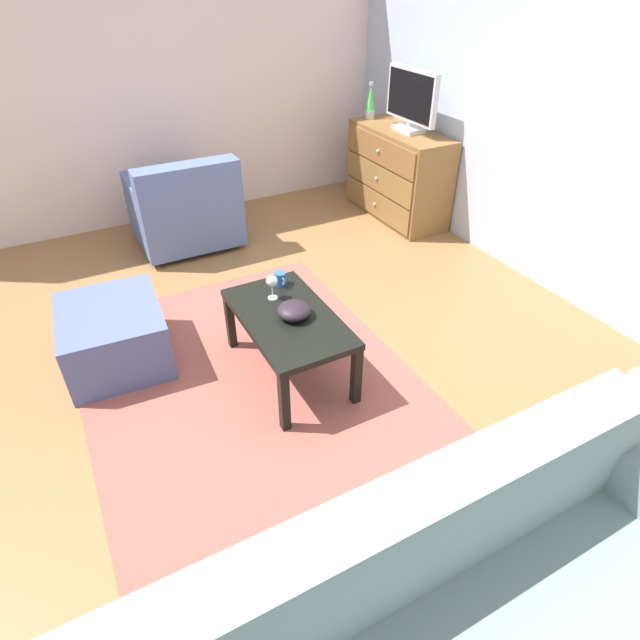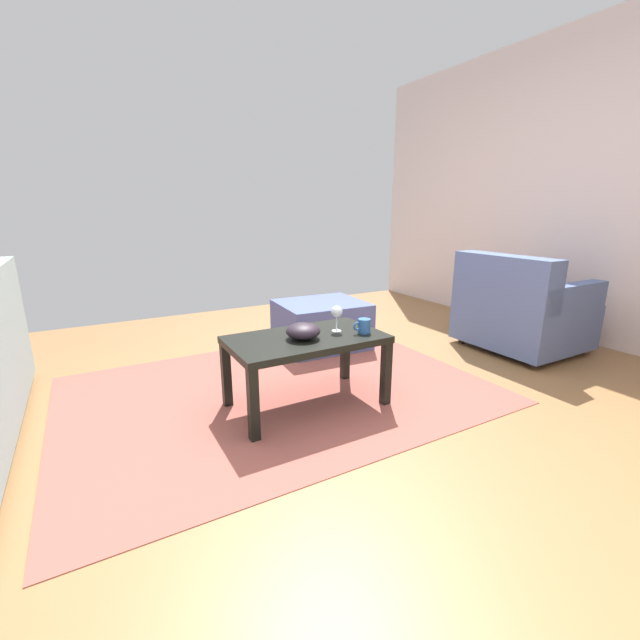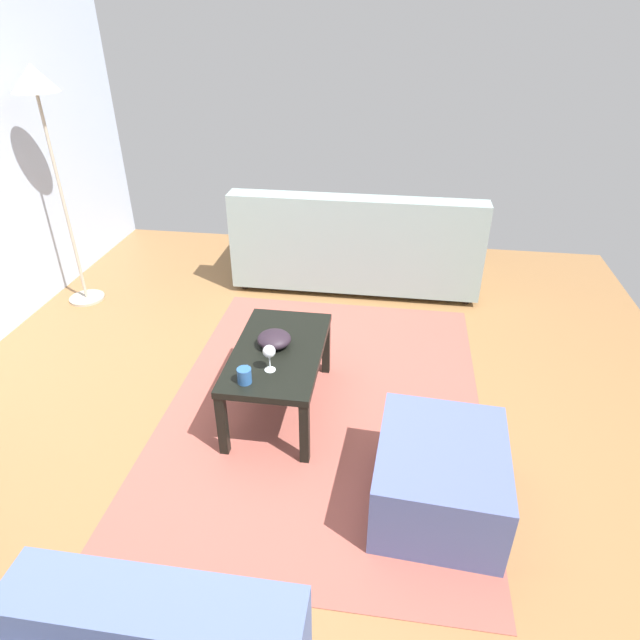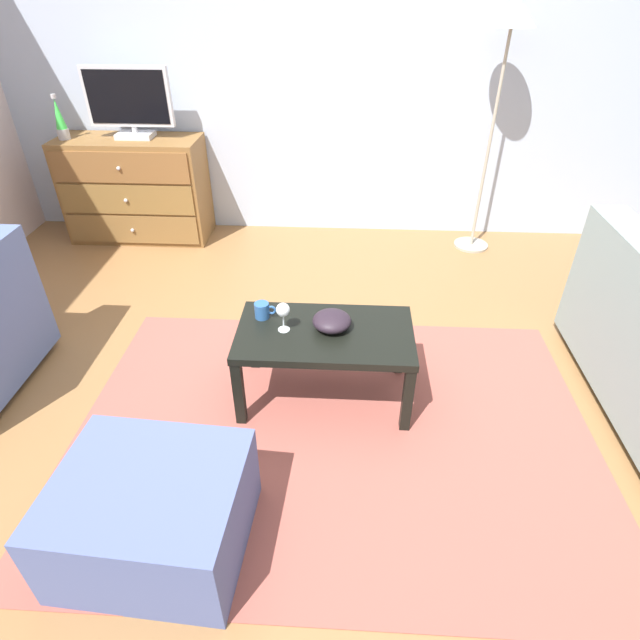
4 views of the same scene
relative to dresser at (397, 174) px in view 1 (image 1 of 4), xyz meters
The scene contains 13 objects.
ground_plane 2.57m from the dresser, 52.70° to the right, with size 5.75×5.13×0.05m, color olive.
wall_accent_rear 1.81m from the dresser, 11.48° to the left, with size 5.75×0.12×2.64m, color #ACB9CE.
wall_plain_left 2.47m from the dresser, 118.63° to the right, with size 0.12×5.13×2.64m, color silver.
area_rug 2.84m from the dresser, 51.93° to the right, with size 2.60×1.90×0.01m, color #9A4F44.
dresser is the anchor object (origin of this frame).
tv 0.69m from the dresser, 17.86° to the left, with size 0.66×0.18×0.52m.
lava_lamp 0.74m from the dresser, behind, with size 0.09×0.09×0.33m.
coffee_table 2.57m from the dresser, 49.35° to the right, with size 0.90×0.51×0.43m.
wine_glass 2.44m from the dresser, 53.08° to the right, with size 0.07×0.07×0.16m.
mug 2.28m from the dresser, 53.93° to the right, with size 0.11×0.08×0.08m.
bowl_decorative 2.57m from the dresser, 48.38° to the right, with size 0.20×0.20×0.09m, color black.
armchair 2.03m from the dresser, 99.68° to the right, with size 0.80×0.84×0.80m.
ottoman 3.06m from the dresser, 69.85° to the right, with size 0.70×0.60×0.39m, color #4C5A8E.
Camera 1 is at (2.39, -0.92, 2.14)m, focal length 28.87 mm.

